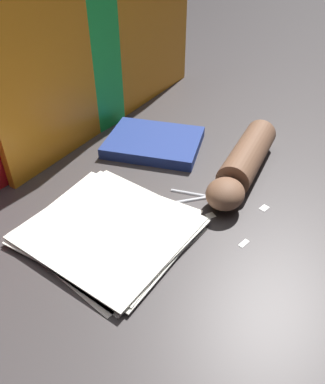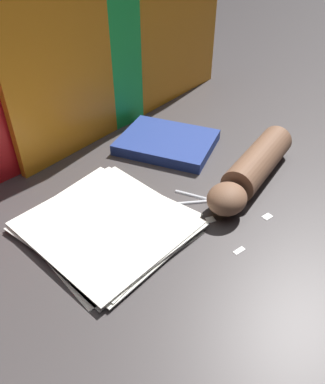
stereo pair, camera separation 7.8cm
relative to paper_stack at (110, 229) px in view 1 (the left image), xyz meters
name	(u,v)px [view 1 (the left image)]	position (x,y,z in m)	size (l,w,h in m)	color
ground_plane	(160,205)	(0.13, -0.03, -0.01)	(6.00, 6.00, 0.00)	#3D3838
backdrop_panel_center	(14,51)	(0.09, 0.32, 0.28)	(0.64, 0.04, 0.57)	green
backdrop_panel_right	(112,41)	(0.40, 0.32, 0.23)	(0.84, 0.08, 0.47)	orange
paper_stack	(110,229)	(0.00, 0.00, 0.00)	(0.31, 0.33, 0.02)	white
book_closed	(154,142)	(0.33, 0.13, 0.01)	(0.27, 0.30, 0.03)	navy
scissors	(215,196)	(0.22, -0.12, 0.00)	(0.14, 0.15, 0.01)	silver
hand_forearm	(243,163)	(0.34, -0.13, 0.03)	(0.36, 0.13, 0.08)	brown
paper_scrap_near	(264,208)	(0.25, -0.23, -0.01)	(0.02, 0.02, 0.00)	white
paper_scrap_mid	(243,244)	(0.13, -0.24, -0.01)	(0.03, 0.02, 0.00)	white
paper_scrap_far	(211,215)	(0.16, -0.14, -0.01)	(0.02, 0.02, 0.00)	white
pen	(81,257)	(-0.09, 0.00, 0.00)	(0.03, 0.13, 0.01)	#2333B2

